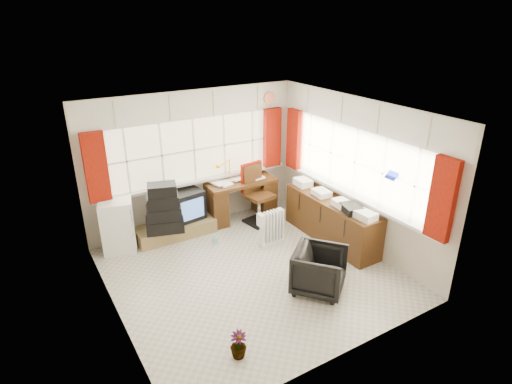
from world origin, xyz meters
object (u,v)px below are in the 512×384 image
radiator (272,231)px  mini_fridge (118,225)px  desk (240,197)px  task_chair (255,191)px  office_chair (319,270)px  desk_lamp (229,165)px  crt_tv (185,204)px  credenza (331,219)px  tv_bench (176,230)px

radiator → mini_fridge: mini_fridge is taller
desk → radiator: size_ratio=2.13×
desk → task_chair: task_chair is taller
office_chair → radiator: (0.13, 1.43, -0.07)m
radiator → desk_lamp: bearing=93.3°
task_chair → crt_tv: (-1.29, 0.31, -0.09)m
desk → office_chair: (-0.19, -2.66, -0.10)m
desk_lamp → office_chair: bearing=-91.0°
credenza → tv_bench: bearing=146.3°
task_chair → mini_fridge: bearing=173.7°
tv_bench → crt_tv: 0.47m
task_chair → crt_tv: task_chair is taller
desk → desk_lamp: desk_lamp is taller
desk → credenza: size_ratio=0.68×
task_chair → tv_bench: 1.62m
mini_fridge → desk: bearing=0.0°
mini_fridge → tv_bench: bearing=-4.7°
credenza → tv_bench: credenza is taller
tv_bench → office_chair: bearing=-65.7°
office_chair → crt_tv: bearing=69.5°
desk_lamp → tv_bench: 1.55m
task_chair → office_chair: bearing=-98.7°
task_chair → credenza: 1.53m
tv_bench → mini_fridge: size_ratio=1.57×
desk_lamp → credenza: 2.14m
task_chair → mini_fridge: task_chair is taller
desk → crt_tv: 1.12m
radiator → tv_bench: (-1.29, 1.16, -0.14)m
office_chair → tv_bench: bearing=74.9°
office_chair → desk_lamp: bearing=49.6°
desk → desk_lamp: bearing=138.4°
office_chair → crt_tv: 2.86m
credenza → desk: bearing=119.9°
desk → radiator: desk is taller
desk → radiator: bearing=-93.0°
crt_tv → desk_lamp: bearing=5.4°
task_chair → office_chair: task_chair is taller
desk_lamp → crt_tv: desk_lamp is taller
office_chair → credenza: size_ratio=0.36×
tv_bench → crt_tv: (0.24, 0.11, 0.39)m
task_chair → crt_tv: size_ratio=1.74×
desk_lamp → mini_fridge: desk_lamp is taller
desk → mini_fridge: (-2.32, -0.00, 0.02)m
office_chair → credenza: bearing=4.3°
office_chair → credenza: (1.11, 1.06, 0.06)m
office_chair → radiator: bearing=45.6°
desk_lamp → task_chair: bearing=-51.7°
mini_fridge → crt_tv: bearing=1.6°
desk → desk_lamp: 0.66m
radiator → crt_tv: (-1.05, 1.27, 0.26)m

